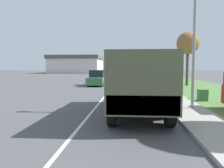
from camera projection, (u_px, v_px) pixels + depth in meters
name	position (u px, v px, depth m)	size (l,w,h in m)	color
ground_plane	(119.00, 79.00, 37.25)	(180.00, 180.00, 0.00)	#4C4C4F
lane_centre_stripe	(119.00, 79.00, 37.25)	(0.12, 120.00, 0.00)	silver
sidewalk_right	(146.00, 79.00, 36.90)	(1.80, 120.00, 0.12)	#9E9B93
grass_strip_right	(172.00, 79.00, 36.56)	(7.00, 120.00, 0.02)	#4C7538
military_truck	(138.00, 80.00, 9.63)	(2.31, 6.55, 2.61)	#606647
car_nearest_ahead	(97.00, 79.00, 24.49)	(1.72, 4.72, 1.72)	#336B3D
car_second_ahead	(110.00, 75.00, 35.92)	(1.89, 4.46, 1.71)	maroon
car_third_ahead	(131.00, 73.00, 45.72)	(1.74, 4.88, 1.59)	#B7BABF
car_fourth_ahead	(116.00, 72.00, 55.73)	(1.94, 4.12, 1.38)	navy
car_farthest_ahead	(129.00, 71.00, 69.20)	(1.92, 4.81, 1.35)	black
lamp_post	(189.00, 28.00, 10.19)	(1.69, 0.24, 6.22)	gray
tree_mid_right	(188.00, 44.00, 23.83)	(2.43, 2.43, 5.87)	#4C3D2D
utility_box	(203.00, 95.00, 13.30)	(0.55, 0.45, 0.70)	#3D7042
building_distant	(77.00, 64.00, 71.75)	(16.27, 14.02, 5.66)	beige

